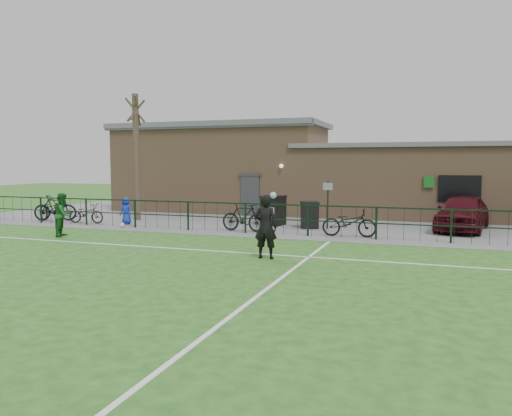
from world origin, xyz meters
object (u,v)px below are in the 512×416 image
(bicycle_a, at_px, (51,209))
(wheelie_bin_left, at_px, (273,211))
(wheelie_bin_right, at_px, (310,216))
(bare_tree, at_px, (136,158))
(ball_ground, at_px, (122,225))
(bicycle_e, at_px, (349,223))
(bicycle_b, at_px, (55,208))
(bicycle_c, at_px, (86,213))
(sign_post, at_px, (328,205))
(bicycle_d, at_px, (244,217))
(spectator_child, at_px, (126,211))
(car_maroon, at_px, (462,212))
(outfield_player, at_px, (63,215))

(bicycle_a, bearing_deg, wheelie_bin_left, -58.63)
(wheelie_bin_right, bearing_deg, bare_tree, 157.82)
(wheelie_bin_right, xyz_separation_m, ball_ground, (-7.53, -2.47, -0.42))
(bare_tree, height_order, wheelie_bin_right, bare_tree)
(bare_tree, height_order, bicycle_e, bare_tree)
(bicycle_b, height_order, bicycle_c, bicycle_b)
(wheelie_bin_right, distance_m, sign_post, 0.89)
(bare_tree, xyz_separation_m, ball_ground, (1.00, -2.73, -2.89))
(wheelie_bin_left, height_order, bicycle_d, wheelie_bin_left)
(bicycle_e, xyz_separation_m, spectator_child, (-9.96, 0.42, 0.08))
(sign_post, height_order, car_maroon, sign_post)
(wheelie_bin_right, relative_size, bicycle_c, 0.60)
(car_maroon, xyz_separation_m, bicycle_e, (-4.06, -3.24, -0.22))
(wheelie_bin_right, distance_m, ball_ground, 7.94)
(bicycle_b, xyz_separation_m, spectator_child, (3.96, -0.06, -0.00))
(bicycle_a, bearing_deg, bare_tree, -42.46)
(wheelie_bin_right, xyz_separation_m, bicycle_a, (-12.07, -1.57, 0.04))
(wheelie_bin_left, relative_size, spectator_child, 1.01)
(ball_ground, bearing_deg, wheelie_bin_right, 18.17)
(wheelie_bin_left, distance_m, sign_post, 2.53)
(wheelie_bin_left, xyz_separation_m, bicycle_a, (-10.33, -2.02, -0.06))
(bicycle_a, bearing_deg, spectator_child, -68.09)
(bicycle_a, xyz_separation_m, ball_ground, (4.54, -0.91, -0.46))
(outfield_player, bearing_deg, car_maroon, -83.61)
(bicycle_c, bearing_deg, car_maroon, -84.91)
(wheelie_bin_left, relative_size, outfield_player, 0.75)
(bicycle_c, xyz_separation_m, bicycle_e, (11.92, -0.19, 0.08))
(car_maroon, distance_m, bicycle_e, 5.19)
(bare_tree, xyz_separation_m, bicycle_c, (-1.45, -1.94, -2.53))
(bicycle_c, bearing_deg, bicycle_b, 75.92)
(bicycle_e, bearing_deg, outfield_player, 105.53)
(bicycle_c, bearing_deg, bare_tree, -42.42)
(car_maroon, relative_size, spectator_child, 3.61)
(wheelie_bin_left, distance_m, ball_ground, 6.51)
(ball_ground, bearing_deg, bicycle_b, 166.39)
(bicycle_e, distance_m, outfield_player, 10.71)
(bare_tree, relative_size, bicycle_d, 3.15)
(bicycle_b, bearing_deg, sign_post, -103.19)
(ball_ground, bearing_deg, bare_tree, 110.18)
(sign_post, distance_m, outfield_player, 10.43)
(wheelie_bin_right, bearing_deg, car_maroon, -7.65)
(bicycle_a, bearing_deg, ball_ground, -80.99)
(sign_post, xyz_separation_m, outfield_player, (-8.96, -5.33, -0.21))
(wheelie_bin_right, height_order, ball_ground, wheelie_bin_right)
(bicycle_b, xyz_separation_m, bicycle_d, (9.72, -0.46, -0.03))
(bicycle_b, bearing_deg, bicycle_e, -111.94)
(bare_tree, bearing_deg, car_maroon, 4.37)
(wheelie_bin_left, distance_m, bicycle_e, 4.36)
(bicycle_c, relative_size, bicycle_e, 0.85)
(bicycle_c, xyz_separation_m, spectator_child, (1.96, 0.24, 0.16))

